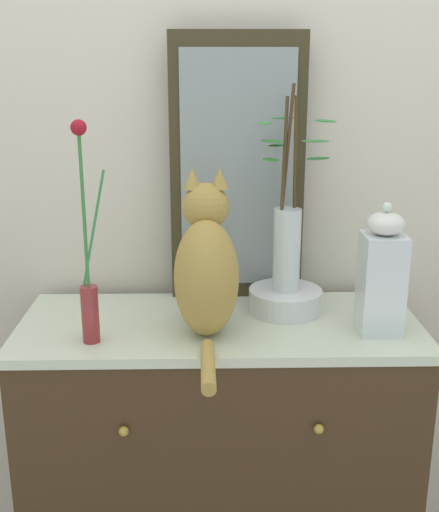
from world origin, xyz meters
TOP-DOWN VIEW (x-y plane):
  - wall_back at (0.00, 0.29)m, footprint 4.40×0.08m
  - sideboard at (0.00, -0.00)m, footprint 1.05×0.46m
  - mirror_leaning at (0.05, 0.20)m, footprint 0.37×0.03m
  - cat_sitting at (-0.03, -0.07)m, footprint 0.16×0.44m
  - vase_slim_green at (-0.31, -0.12)m, footprint 0.07×0.04m
  - bowl_porcelain at (0.18, 0.07)m, footprint 0.20×0.20m
  - vase_glass_clear at (0.18, 0.07)m, footprint 0.21×0.13m
  - jar_lidded_porcelain at (0.40, -0.07)m, footprint 0.10×0.10m

SIDE VIEW (x-z plane):
  - sideboard at x=0.00m, z-range 0.00..0.83m
  - bowl_porcelain at x=0.18m, z-range 0.83..0.89m
  - jar_lidded_porcelain at x=0.40m, z-range 0.81..1.14m
  - vase_slim_green at x=-0.31m, z-range 0.72..1.25m
  - cat_sitting at x=-0.03m, z-range 0.79..1.20m
  - vase_glass_clear at x=0.18m, z-range 0.77..1.31m
  - mirror_leaning at x=0.05m, z-range 0.83..1.56m
  - wall_back at x=0.00m, z-range 0.00..2.60m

